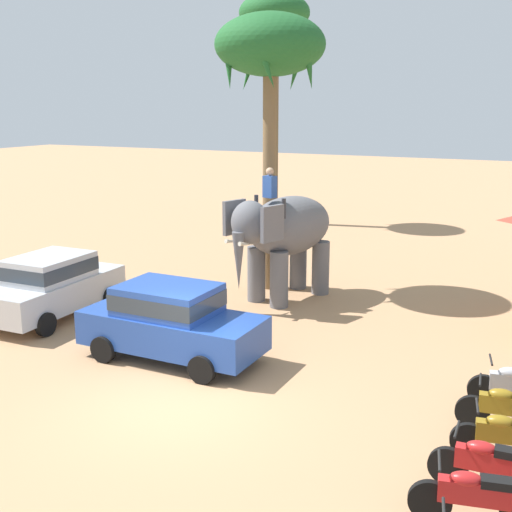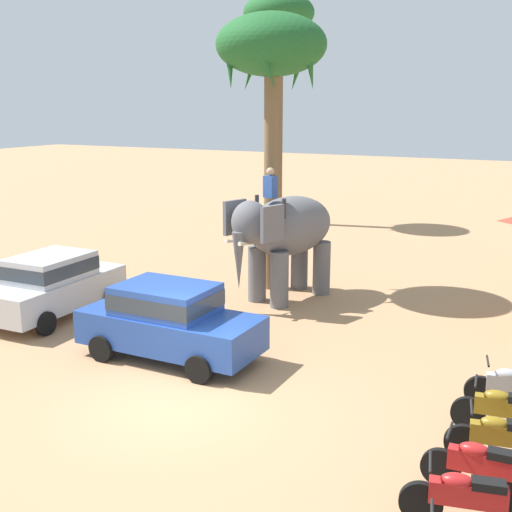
{
  "view_description": "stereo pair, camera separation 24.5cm",
  "coord_description": "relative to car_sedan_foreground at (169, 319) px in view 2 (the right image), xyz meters",
  "views": [
    {
      "loc": [
        6.52,
        -9.74,
        5.61
      ],
      "look_at": [
        -1.15,
        5.69,
        1.6
      ],
      "focal_mm": 46.26,
      "sensor_mm": 36.0,
      "label": 1
    },
    {
      "loc": [
        6.73,
        -9.63,
        5.61
      ],
      "look_at": [
        -1.15,
        5.69,
        1.6
      ],
      "focal_mm": 46.26,
      "sensor_mm": 36.0,
      "label": 2
    }
  ],
  "objects": [
    {
      "name": "motorcycle_second_in_row",
      "position": [
        7.04,
        -3.26,
        -0.46
      ],
      "size": [
        1.78,
        0.62,
        0.94
      ],
      "color": "black",
      "rests_on": "ground"
    },
    {
      "name": "car_parked_far_side",
      "position": [
        -4.47,
        1.07,
        0.0
      ],
      "size": [
        1.96,
        4.14,
        1.7
      ],
      "color": "#B7BABF",
      "rests_on": "ground"
    },
    {
      "name": "ground_plane",
      "position": [
        1.38,
        -1.89,
        -0.93
      ],
      "size": [
        120.0,
        120.0,
        0.0
      ],
      "primitive_type": "plane",
      "color": "tan"
    },
    {
      "name": "palm_tree_near_hut",
      "position": [
        -0.53,
        6.23,
        6.08
      ],
      "size": [
        3.2,
        3.2,
        8.14
      ],
      "color": "brown",
      "rests_on": "ground"
    },
    {
      "name": "motorcycle_far_in_row",
      "position": [
        7.15,
        -0.29,
        -0.46
      ],
      "size": [
        1.8,
        0.55,
        0.94
      ],
      "color": "black",
      "rests_on": "ground"
    },
    {
      "name": "motorcycle_fourth_in_row",
      "position": [
        7.25,
        -1.33,
        -0.46
      ],
      "size": [
        1.79,
        0.59,
        0.94
      ],
      "color": "black",
      "rests_on": "ground"
    },
    {
      "name": "palm_tree_behind_elephant",
      "position": [
        -5.26,
        16.72,
        8.2
      ],
      "size": [
        3.2,
        3.2,
        10.45
      ],
      "color": "brown",
      "rests_on": "ground"
    },
    {
      "name": "motorcycle_mid_row",
      "position": [
        7.11,
        -2.34,
        -0.46
      ],
      "size": [
        1.8,
        0.55,
        0.94
      ],
      "color": "black",
      "rests_on": "ground"
    },
    {
      "name": "car_sedan_foreground",
      "position": [
        0.0,
        0.0,
        0.0
      ],
      "size": [
        4.1,
        1.88,
        1.7
      ],
      "color": "#23479E",
      "rests_on": "ground"
    },
    {
      "name": "elephant_with_mahout",
      "position": [
        0.35,
        5.37,
        1.06
      ],
      "size": [
        2.55,
        4.02,
        3.88
      ],
      "color": "slate",
      "rests_on": "ground"
    }
  ]
}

